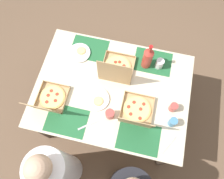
{
  "coord_description": "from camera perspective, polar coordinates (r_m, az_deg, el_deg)",
  "views": [
    {
      "loc": [
        -0.16,
        0.69,
        2.57
      ],
      "look_at": [
        0.0,
        0.0,
        0.73
      ],
      "focal_mm": 34.47,
      "sensor_mm": 36.0,
      "label": 1
    }
  ],
  "objects": [
    {
      "name": "ground_plane",
      "position": [
        2.67,
        -0.0,
        -5.61
      ],
      "size": [
        6.0,
        6.0,
        0.0
      ],
      "primitive_type": "plane",
      "color": "brown"
    },
    {
      "name": "dining_table",
      "position": [
        2.07,
        -0.0,
        -0.99
      ],
      "size": [
        1.42,
        1.05,
        0.73
      ],
      "color": "#3F3328",
      "rests_on": "ground_plane"
    },
    {
      "name": "placemat_near_left",
      "position": [
        2.14,
        10.77,
        7.29
      ],
      "size": [
        0.36,
        0.26,
        0.0
      ],
      "primitive_type": "cube",
      "color": "#236638",
      "rests_on": "dining_table"
    },
    {
      "name": "placemat_near_right",
      "position": [
        2.19,
        -6.03,
        10.75
      ],
      "size": [
        0.36,
        0.26,
        0.0
      ],
      "primitive_type": "cube",
      "color": "#236638",
      "rests_on": "dining_table"
    },
    {
      "name": "placemat_far_left",
      "position": [
        1.88,
        7.06,
        -12.5
      ],
      "size": [
        0.36,
        0.26,
        0.0
      ],
      "primitive_type": "cube",
      "color": "#236638",
      "rests_on": "dining_table"
    },
    {
      "name": "placemat_far_right",
      "position": [
        1.93,
        -11.94,
        -8.04
      ],
      "size": [
        0.36,
        0.26,
        0.0
      ],
      "primitive_type": "cube",
      "color": "#236638",
      "rests_on": "dining_table"
    },
    {
      "name": "pizza_box_corner_left",
      "position": [
        2.01,
        1.39,
        5.52
      ],
      "size": [
        0.3,
        0.3,
        0.33
      ],
      "color": "tan",
      "rests_on": "dining_table"
    },
    {
      "name": "pizza_box_center",
      "position": [
        1.97,
        -16.07,
        -2.57
      ],
      "size": [
        0.26,
        0.31,
        0.3
      ],
      "color": "tan",
      "rests_on": "dining_table"
    },
    {
      "name": "pizza_box_corner_right",
      "position": [
        1.87,
        6.53,
        -5.96
      ],
      "size": [
        0.28,
        0.33,
        0.31
      ],
      "color": "tan",
      "rests_on": "dining_table"
    },
    {
      "name": "plate_far_left",
      "position": [
        1.94,
        -3.95,
        -2.61
      ],
      "size": [
        0.22,
        0.22,
        0.03
      ],
      "color": "white",
      "rests_on": "dining_table"
    },
    {
      "name": "plate_near_right",
      "position": [
        2.16,
        -8.62,
        9.64
      ],
      "size": [
        0.22,
        0.22,
        0.03
      ],
      "color": "white",
      "rests_on": "dining_table"
    },
    {
      "name": "soda_bottle",
      "position": [
        2.0,
        9.42,
        8.29
      ],
      "size": [
        0.09,
        0.09,
        0.32
      ],
      "color": "#B2382D",
      "rests_on": "dining_table"
    },
    {
      "name": "cup_red",
      "position": [
        1.86,
        -0.57,
        -6.54
      ],
      "size": [
        0.08,
        0.08,
        0.09
      ],
      "primitive_type": "cylinder",
      "color": "#BF4742",
      "rests_on": "dining_table"
    },
    {
      "name": "cup_clear_right",
      "position": [
        1.95,
        15.94,
        -4.54
      ],
      "size": [
        0.07,
        0.07,
        0.09
      ],
      "primitive_type": "cylinder",
      "color": "#BF4742",
      "rests_on": "dining_table"
    },
    {
      "name": "cup_spare",
      "position": [
        1.91,
        15.77,
        -8.31
      ],
      "size": [
        0.07,
        0.07,
        0.1
      ],
      "primitive_type": "cylinder",
      "color": "teal",
      "rests_on": "dining_table"
    },
    {
      "name": "cup_clear_left",
      "position": [
        2.08,
        12.48,
        6.7
      ],
      "size": [
        0.07,
        0.07,
        0.11
      ],
      "primitive_type": "cylinder",
      "color": "silver",
      "rests_on": "dining_table"
    },
    {
      "name": "fork_by_far_right",
      "position": [
        2.06,
        14.85,
        1.36
      ],
      "size": [
        0.18,
        0.1,
        0.0
      ],
      "primitive_type": "cube",
      "rotation": [
        0.0,
        0.0,
        2.7
      ],
      "color": "#B7B7BC",
      "rests_on": "dining_table"
    },
    {
      "name": "fork_by_near_left",
      "position": [
        1.92,
        14.84,
        -13.87
      ],
      "size": [
        0.11,
        0.17,
        0.0
      ],
      "primitive_type": "cube",
      "rotation": [
        0.0,
        0.0,
        1.04
      ],
      "color": "#B7B7BC",
      "rests_on": "dining_table"
    },
    {
      "name": "fork_by_near_right",
      "position": [
        1.89,
        -6.36,
        -9.31
      ],
      "size": [
        0.16,
        0.13,
        0.0
      ],
      "primitive_type": "cube",
      "rotation": [
        0.0,
        0.0,
        3.81
      ],
      "color": "#B7B7BC",
      "rests_on": "dining_table"
    },
    {
      "name": "diner_right_seat",
      "position": [
        2.11,
        -14.29,
        -19.87
      ],
      "size": [
        0.32,
        0.32,
        1.16
      ],
      "color": "white",
      "rests_on": "ground_plane"
    }
  ]
}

